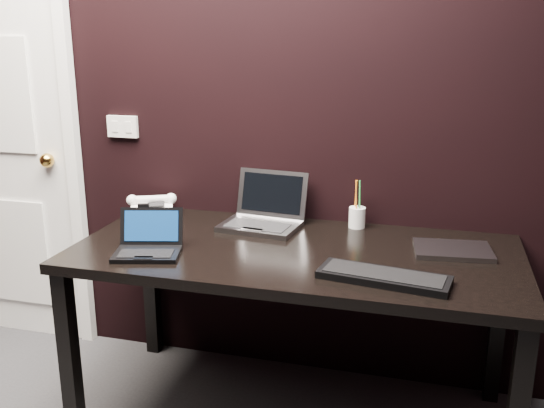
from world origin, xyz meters
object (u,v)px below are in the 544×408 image
(mobile_phone, at_px, (144,218))
(desk, at_px, (295,268))
(pen_cup, at_px, (357,216))
(silver_laptop, at_px, (263,217))
(ext_keyboard, at_px, (384,277))
(desk_phone, at_px, (152,207))
(closed_laptop, at_px, (453,250))
(netbook, at_px, (148,246))

(mobile_phone, bearing_deg, desk, -8.41)
(desk, distance_m, pen_cup, 0.40)
(silver_laptop, xyz_separation_m, ext_keyboard, (0.55, -0.47, -0.03))
(desk, relative_size, pen_cup, 8.23)
(desk, bearing_deg, pen_cup, 59.72)
(desk_phone, height_order, pen_cup, pen_cup)
(silver_laptop, xyz_separation_m, mobile_phone, (-0.49, -0.14, -0.01))
(ext_keyboard, height_order, mobile_phone, mobile_phone)
(desk_phone, bearing_deg, silver_laptop, -2.63)
(desk_phone, distance_m, pen_cup, 0.92)
(silver_laptop, height_order, desk_phone, silver_laptop)
(desk, height_order, silver_laptop, silver_laptop)
(pen_cup, bearing_deg, desk, -120.28)
(desk, height_order, desk_phone, desk_phone)
(pen_cup, bearing_deg, mobile_phone, -165.43)
(ext_keyboard, height_order, desk_phone, desk_phone)
(closed_laptop, height_order, pen_cup, pen_cup)
(pen_cup, bearing_deg, netbook, -143.57)
(netbook, bearing_deg, closed_laptop, 15.73)
(silver_laptop, height_order, pen_cup, silver_laptop)
(netbook, xyz_separation_m, desk_phone, (-0.21, 0.46, 0.01))
(desk, xyz_separation_m, closed_laptop, (0.58, 0.12, 0.09))
(ext_keyboard, xyz_separation_m, pen_cup, (-0.16, 0.56, 0.03))
(netbook, bearing_deg, pen_cup, 36.43)
(closed_laptop, relative_size, mobile_phone, 3.10)
(desk, bearing_deg, netbook, -159.37)
(netbook, xyz_separation_m, pen_cup, (0.71, 0.53, 0.02))
(desk, relative_size, ext_keyboard, 3.75)
(closed_laptop, bearing_deg, desk, -168.84)
(desk_phone, relative_size, pen_cup, 1.14)
(silver_laptop, bearing_deg, pen_cup, 13.01)
(silver_laptop, bearing_deg, mobile_phone, -164.21)
(netbook, distance_m, closed_laptop, 1.15)
(closed_laptop, bearing_deg, ext_keyboard, -123.61)
(closed_laptop, distance_m, pen_cup, 0.45)
(netbook, height_order, pen_cup, pen_cup)
(desk, xyz_separation_m, mobile_phone, (-0.69, 0.10, 0.11))
(netbook, distance_m, pen_cup, 0.89)
(ext_keyboard, xyz_separation_m, desk_phone, (-1.09, 0.49, 0.03))
(desk_phone, height_order, mobile_phone, desk_phone)
(pen_cup, bearing_deg, silver_laptop, -166.99)
(pen_cup, bearing_deg, closed_laptop, -28.79)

